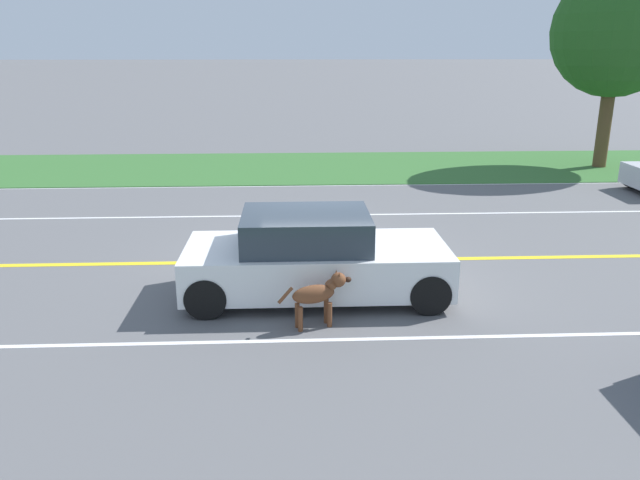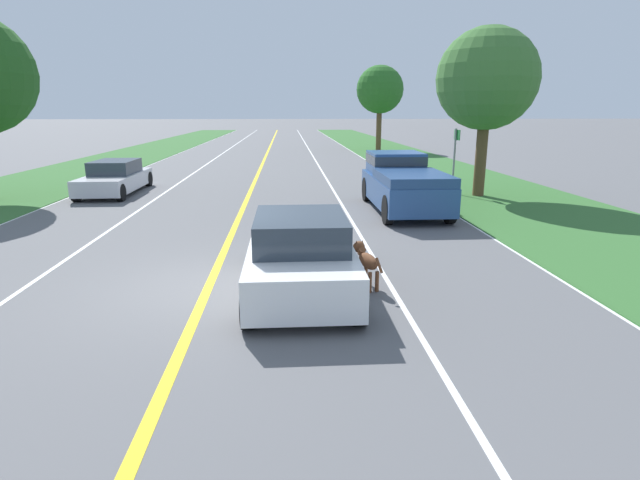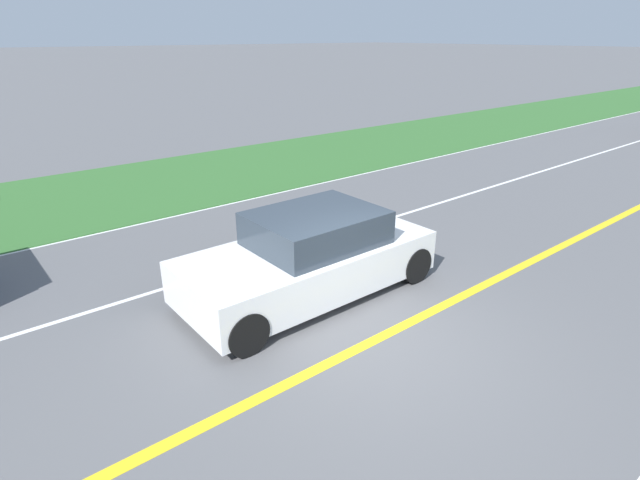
% 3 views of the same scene
% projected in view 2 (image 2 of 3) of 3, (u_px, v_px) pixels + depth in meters
% --- Properties ---
extents(ground_plane, '(400.00, 400.00, 0.00)m').
position_uv_depth(ground_plane, '(209.00, 286.00, 9.61)').
color(ground_plane, '#5B5B5E').
extents(centre_divider_line, '(0.18, 160.00, 0.01)m').
position_uv_depth(centre_divider_line, '(209.00, 286.00, 9.61)').
color(centre_divider_line, yellow).
rests_on(centre_divider_line, ground).
extents(lane_edge_line_right, '(0.14, 160.00, 0.01)m').
position_uv_depth(lane_edge_line_right, '(559.00, 278.00, 10.06)').
color(lane_edge_line_right, white).
rests_on(lane_edge_line_right, ground).
extents(lane_dash_same_dir, '(0.10, 160.00, 0.01)m').
position_uv_depth(lane_dash_same_dir, '(388.00, 282.00, 9.83)').
color(lane_dash_same_dir, white).
rests_on(lane_dash_same_dir, ground).
extents(lane_dash_oncoming, '(0.10, 160.00, 0.01)m').
position_uv_depth(lane_dash_oncoming, '(21.00, 290.00, 9.38)').
color(lane_dash_oncoming, white).
rests_on(lane_dash_oncoming, ground).
extents(ego_car, '(1.94, 4.38, 1.45)m').
position_uv_depth(ego_car, '(301.00, 254.00, 9.32)').
color(ego_car, white).
rests_on(ego_car, ground).
extents(dog, '(0.46, 1.14, 0.85)m').
position_uv_depth(dog, '(366.00, 260.00, 9.46)').
color(dog, brown).
rests_on(dog, ground).
extents(pickup_truck, '(2.10, 5.24, 1.84)m').
position_uv_depth(pickup_truck, '(403.00, 182.00, 16.83)').
color(pickup_truck, '#284C84').
rests_on(pickup_truck, ground).
extents(oncoming_car, '(1.84, 4.71, 1.32)m').
position_uv_depth(oncoming_car, '(115.00, 178.00, 20.34)').
color(oncoming_car, silver).
rests_on(oncoming_car, ground).
extents(roadside_tree_right_near, '(3.78, 3.78, 6.32)m').
position_uv_depth(roadside_tree_right_near, '(487.00, 80.00, 18.65)').
color(roadside_tree_right_near, brown).
rests_on(roadside_tree_right_near, ground).
extents(roadside_tree_right_far, '(3.88, 3.88, 6.91)m').
position_uv_depth(roadside_tree_right_far, '(380.00, 90.00, 41.04)').
color(roadside_tree_right_far, brown).
rests_on(roadside_tree_right_far, ground).
extents(street_sign, '(0.11, 0.64, 2.60)m').
position_uv_depth(street_sign, '(455.00, 153.00, 19.82)').
color(street_sign, gray).
rests_on(street_sign, ground).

